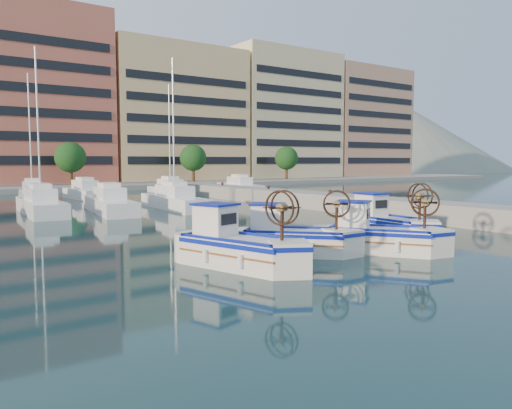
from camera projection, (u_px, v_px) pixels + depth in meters
The scene contains 9 objects.
ground at pixel (334, 256), 19.50m from camera, with size 300.00×300.00×0.00m, color #193C42.
quay at pixel (392, 208), 33.39m from camera, with size 3.00×60.00×1.20m, color gray.
waterfront at pixel (84, 113), 76.93m from camera, with size 180.00×40.00×25.60m.
hill_east at pixel (401, 171), 189.16m from camera, with size 160.00×160.00×50.00m, color slate.
yacht_marina at pixel (73, 200), 40.64m from camera, with size 37.61×23.59×11.50m.
fishing_boat_a at pixel (237, 245), 17.44m from camera, with size 2.98×4.59×2.78m.
fishing_boat_b at pixel (291, 237), 19.80m from camera, with size 3.96×4.00×2.58m.
fishing_boat_c at pixel (377, 235), 20.24m from camera, with size 3.71×4.31×2.65m.
fishing_boat_d at pixel (387, 223), 23.63m from camera, with size 1.97×4.45×2.75m.
Camera 1 is at (-13.50, -14.05, 3.71)m, focal length 35.00 mm.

